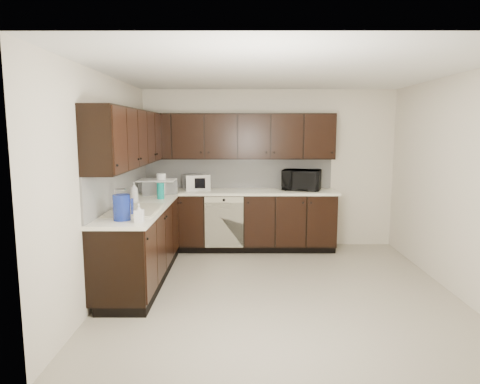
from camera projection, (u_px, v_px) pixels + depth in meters
The scene contains 20 objects.
floor at pixel (278, 289), 5.08m from camera, with size 4.00×4.00×0.00m, color #ABA28D.
ceiling at pixel (281, 72), 4.72m from camera, with size 4.00×4.00×0.00m, color white.
wall_back at pixel (269, 169), 6.88m from camera, with size 4.00×0.02×2.50m, color beige.
wall_left at pixel (106, 184), 4.90m from camera, with size 0.02×4.00×2.50m, color beige.
wall_right at pixel (454, 185), 4.89m from camera, with size 0.02×4.00×2.50m, color beige.
wall_front at pixel (306, 221), 2.92m from camera, with size 4.00×0.02×2.50m, color beige.
lower_cabinets at pixel (202, 232), 6.12m from camera, with size 3.00×2.80×0.90m.
countertop at pixel (201, 198), 6.04m from camera, with size 3.03×2.83×0.04m.
backsplash at pixel (188, 178), 6.22m from camera, with size 3.00×2.80×0.48m.
upper_cabinets at pixel (194, 137), 6.02m from camera, with size 3.00×2.80×0.70m.
dishwasher at pixel (224, 219), 6.40m from camera, with size 0.58×0.04×0.78m.
sink at pixel (134, 216), 4.94m from camera, with size 0.54×0.82×0.42m.
microwave at pixel (302, 180), 6.66m from camera, with size 0.57×0.39×0.32m, color black.
soap_bottle_a at pixel (139, 213), 4.32m from camera, with size 0.09×0.09×0.19m, color gray.
soap_bottle_b at pixel (134, 192), 5.50m from camera, with size 0.10×0.10×0.27m, color gray.
toaster_oven at pixel (196, 182), 6.68m from camera, with size 0.38×0.29×0.24m, color silver.
storage_bin at pixel (157, 187), 6.27m from camera, with size 0.51×0.38×0.20m, color silver.
blue_pitcher at pixel (122, 207), 4.42m from camera, with size 0.18×0.18×0.27m, color #10289B.
teal_tumbler at pixel (161, 191), 5.80m from camera, with size 0.10×0.10×0.22m, color #0C887E.
paper_towel_roll at pixel (161, 184), 6.26m from camera, with size 0.13×0.13×0.30m, color white.
Camera 1 is at (-0.45, -4.86, 1.87)m, focal length 32.00 mm.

